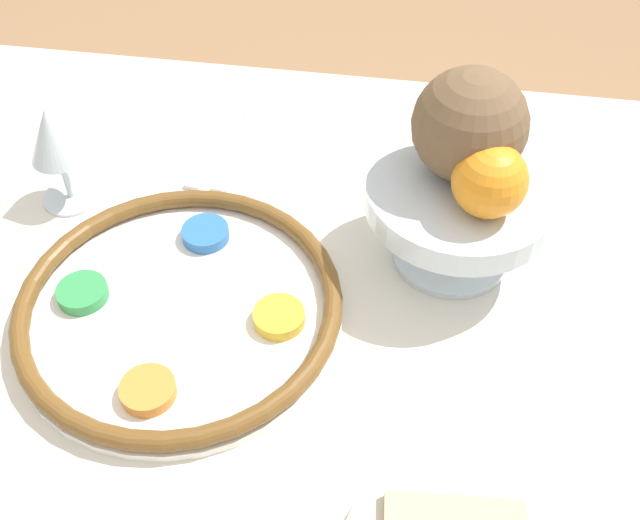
% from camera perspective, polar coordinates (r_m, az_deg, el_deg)
% --- Properties ---
extents(seder_plate, '(0.34, 0.34, 0.03)m').
position_cam_1_polar(seder_plate, '(0.80, -10.65, -3.45)').
color(seder_plate, white).
rests_on(seder_plate, dining_table).
extents(wine_glass, '(0.07, 0.07, 0.13)m').
position_cam_1_polar(wine_glass, '(0.92, -19.67, 8.66)').
color(wine_glass, silver).
rests_on(wine_glass, dining_table).
extents(fruit_stand, '(0.20, 0.20, 0.11)m').
position_cam_1_polar(fruit_stand, '(0.81, 10.52, 4.19)').
color(fruit_stand, silver).
rests_on(fruit_stand, dining_table).
extents(orange_fruit, '(0.08, 0.08, 0.08)m').
position_cam_1_polar(orange_fruit, '(0.75, 12.81, 5.92)').
color(orange_fruit, orange).
rests_on(orange_fruit, fruit_stand).
extents(coconut, '(0.12, 0.12, 0.12)m').
position_cam_1_polar(coconut, '(0.78, 11.34, 10.04)').
color(coconut, brown).
rests_on(coconut, fruit_stand).
extents(fork_left, '(0.04, 0.17, 0.01)m').
position_cam_1_polar(fork_left, '(1.00, -7.85, 8.58)').
color(fork_left, silver).
rests_on(fork_left, dining_table).
extents(fork_right, '(0.03, 0.17, 0.01)m').
position_cam_1_polar(fork_right, '(1.00, -6.17, 8.44)').
color(fork_right, silver).
rests_on(fork_right, dining_table).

